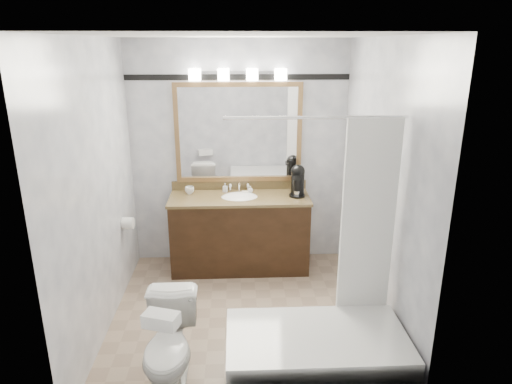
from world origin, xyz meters
TOP-DOWN VIEW (x-y plane):
  - room at (0.00, 0.00)m, footprint 2.42×2.62m
  - vanity at (0.00, 1.02)m, footprint 1.53×0.58m
  - mirror at (0.00, 1.28)m, footprint 1.40×0.04m
  - vanity_light_bar at (0.00, 1.23)m, footprint 1.02×0.14m
  - accent_stripe at (0.00, 1.29)m, footprint 2.40×0.01m
  - bathtub at (0.55, -0.90)m, footprint 1.30×0.75m
  - tp_roll at (-1.14, 0.66)m, footprint 0.11×0.12m
  - toilet at (-0.54, -0.88)m, footprint 0.39×0.68m
  - tissue_box at (-0.54, -1.12)m, footprint 0.26×0.19m
  - coffee_maker at (0.64, 1.05)m, footprint 0.18×0.22m
  - cup_left at (-0.55, 1.15)m, footprint 0.11×0.11m
  - cup_right at (-0.55, 1.14)m, footprint 0.09×0.09m
  - soap_bottle_a at (-0.16, 1.19)m, footprint 0.06×0.06m
  - soap_bottle_b at (0.12, 1.15)m, footprint 0.06×0.06m
  - soap_bar at (0.06, 1.13)m, footprint 0.07×0.05m

SIDE VIEW (x-z plane):
  - bathtub at x=0.55m, z-range -0.70..1.26m
  - toilet at x=-0.54m, z-range 0.00..0.69m
  - vanity at x=0.00m, z-range -0.04..0.93m
  - tp_roll at x=-1.14m, z-range 0.64..0.76m
  - tissue_box at x=-0.54m, z-range 0.69..0.78m
  - soap_bar at x=0.06m, z-range 0.85..0.87m
  - cup_right at x=-0.55m, z-range 0.85..0.92m
  - soap_bottle_b at x=0.12m, z-range 0.85..0.93m
  - cup_left at x=-0.55m, z-range 0.85..0.93m
  - soap_bottle_a at x=-0.16m, z-range 0.85..0.95m
  - coffee_maker at x=0.64m, z-range 0.85..1.20m
  - room at x=0.00m, z-range -0.01..2.51m
  - mirror at x=0.00m, z-range 0.95..2.05m
  - accent_stripe at x=0.00m, z-range 2.07..2.13m
  - vanity_light_bar at x=0.00m, z-range 2.07..2.19m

